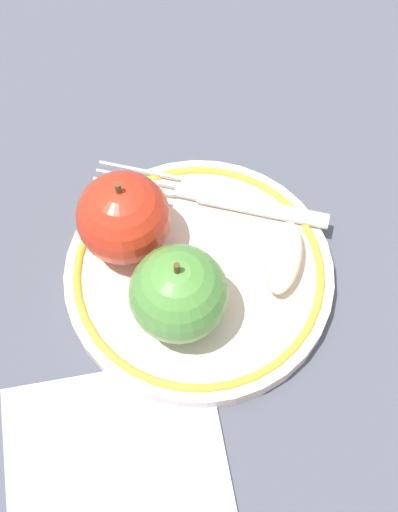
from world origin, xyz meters
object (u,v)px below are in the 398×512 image
(plate, at_px, (199,274))
(apple_red_whole, at_px, (179,294))
(apple_slice_front, at_px, (283,257))
(napkin_folded, at_px, (119,484))
(fork, at_px, (216,199))
(apple_second_whole, at_px, (123,218))

(plate, xyz_separation_m, apple_red_whole, (-0.02, -0.04, 0.04))
(apple_slice_front, relative_size, napkin_folded, 0.39)
(fork, xyz_separation_m, napkin_folded, (-0.08, -0.21, -0.02))
(fork, distance_m, napkin_folded, 0.22)
(plate, xyz_separation_m, fork, (0.02, 0.06, 0.01))
(napkin_folded, bearing_deg, apple_red_whole, 68.08)
(plate, height_order, apple_slice_front, apple_slice_front)
(apple_red_whole, height_order, napkin_folded, apple_red_whole)
(apple_slice_front, bearing_deg, apple_second_whole, 93.59)
(apple_red_whole, bearing_deg, apple_slice_front, 25.33)
(fork, relative_size, napkin_folded, 1.17)
(apple_red_whole, height_order, apple_second_whole, same)
(apple_second_whole, bearing_deg, apple_red_whole, -59.35)
(plate, distance_m, napkin_folded, 0.16)
(apple_second_whole, distance_m, napkin_folded, 0.18)
(apple_red_whole, distance_m, fork, 0.10)
(apple_red_whole, relative_size, fork, 0.41)
(apple_slice_front, xyz_separation_m, napkin_folded, (-0.12, -0.15, -0.03))
(apple_slice_front, bearing_deg, apple_red_whole, 131.32)
(plate, xyz_separation_m, apple_second_whole, (-0.05, 0.03, 0.04))
(apple_second_whole, height_order, fork, apple_second_whole)
(apple_red_whole, xyz_separation_m, napkin_folded, (-0.04, -0.11, -0.05))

